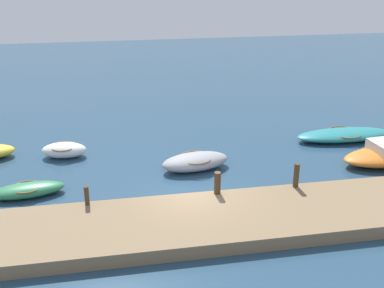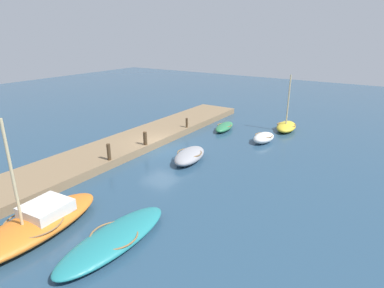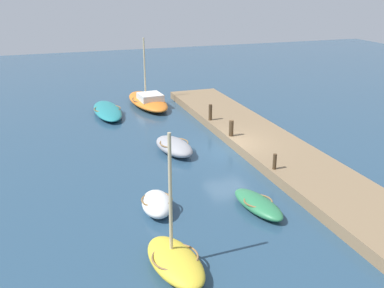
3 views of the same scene
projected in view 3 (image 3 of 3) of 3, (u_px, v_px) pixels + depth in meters
ground_plane at (228, 151)px, 26.04m from camera, size 84.00×84.00×0.00m
dock_platform at (263, 142)px, 26.64m from camera, size 26.01×3.91×0.54m
dinghy_white at (157, 203)px, 19.03m from camera, size 2.44×1.58×0.76m
rowboat_yellow at (175, 260)px, 15.18m from camera, size 3.47×1.97×4.90m
motorboat_teal at (107, 111)px, 32.96m from camera, size 5.66×1.97×0.58m
rowboat_grey at (174, 146)px, 25.57m from camera, size 3.60×2.16×0.80m
sailboat_orange at (148, 100)px, 35.08m from camera, size 6.62×2.90×5.27m
rowboat_green at (258, 204)px, 19.19m from camera, size 3.31×1.63×0.57m
mooring_post_west at (275, 162)px, 22.01m from camera, size 0.19×0.19×0.80m
mooring_post_mid_west at (231, 128)px, 26.70m from camera, size 0.27×0.27×0.96m
mooring_post_mid_east at (210, 112)px, 29.75m from camera, size 0.24×0.24×1.07m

